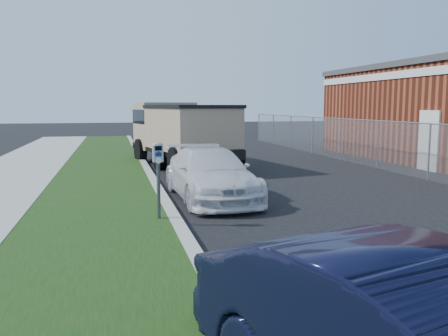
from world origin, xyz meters
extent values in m
plane|color=black|center=(0.00, 0.00, 0.00)|extent=(120.00, 120.00, 0.00)
cube|color=gray|center=(-2.60, 2.00, 0.07)|extent=(0.25, 50.00, 0.15)
cube|color=black|center=(-4.20, 2.00, 0.07)|extent=(3.00, 50.00, 0.13)
plane|color=slate|center=(6.00, 7.00, 0.90)|extent=(0.00, 30.00, 30.00)
cylinder|color=gray|center=(6.00, 7.00, 1.80)|extent=(0.04, 30.00, 0.04)
cylinder|color=gray|center=(6.00, 4.00, 0.90)|extent=(0.06, 0.06, 1.80)
cylinder|color=gray|center=(6.00, 7.00, 0.90)|extent=(0.06, 0.06, 1.80)
cylinder|color=gray|center=(6.00, 10.00, 0.90)|extent=(0.06, 0.06, 1.80)
cylinder|color=gray|center=(6.00, 13.00, 0.90)|extent=(0.06, 0.06, 1.80)
cylinder|color=gray|center=(6.00, 16.00, 0.90)|extent=(0.06, 0.06, 1.80)
cylinder|color=gray|center=(6.00, 19.00, 0.90)|extent=(0.06, 0.06, 1.80)
cylinder|color=gray|center=(6.00, 22.00, 0.90)|extent=(0.06, 0.06, 1.80)
cube|color=silver|center=(7.48, 8.00, 3.60)|extent=(0.06, 14.00, 0.30)
cube|color=silver|center=(7.45, 6.00, 1.10)|extent=(0.08, 1.10, 2.20)
cylinder|color=#3F4247|center=(-2.91, 0.24, 0.69)|extent=(0.07, 0.07, 1.10)
cube|color=gray|center=(-2.91, 0.24, 1.43)|extent=(0.20, 0.14, 0.33)
ellipsoid|color=gray|center=(-2.91, 0.24, 1.59)|extent=(0.22, 0.15, 0.13)
cube|color=black|center=(-2.91, 0.17, 1.54)|extent=(0.13, 0.02, 0.09)
cube|color=navy|center=(-2.91, 0.17, 1.42)|extent=(0.12, 0.01, 0.08)
cylinder|color=silver|center=(-2.91, 0.17, 1.30)|extent=(0.12, 0.01, 0.12)
cube|color=#3F4247|center=(-2.91, 0.17, 1.45)|extent=(0.04, 0.01, 0.05)
imported|color=silver|center=(-1.37, 2.61, 0.64)|extent=(2.00, 4.52, 1.29)
cube|color=black|center=(-1.08, 9.22, 0.71)|extent=(3.43, 6.59, 0.34)
cube|color=#937B5F|center=(-1.56, 11.42, 1.52)|extent=(2.62, 2.21, 1.96)
cube|color=black|center=(-1.56, 11.42, 1.91)|extent=(2.66, 2.24, 0.59)
cube|color=#937B5F|center=(-0.92, 8.45, 1.52)|extent=(3.17, 4.52, 1.57)
cube|color=black|center=(-0.92, 8.45, 2.33)|extent=(3.29, 4.64, 0.12)
cube|color=black|center=(-1.76, 12.33, 0.64)|extent=(2.33, 0.64, 0.29)
cylinder|color=black|center=(-2.64, 11.08, 0.49)|extent=(0.51, 1.02, 0.98)
cylinder|color=black|center=(-0.44, 11.56, 0.49)|extent=(0.51, 1.02, 0.98)
cylinder|color=black|center=(-2.08, 8.50, 0.49)|extent=(0.51, 1.02, 0.98)
cylinder|color=black|center=(0.12, 8.97, 0.49)|extent=(0.51, 1.02, 0.98)
cylinder|color=black|center=(-1.71, 6.77, 0.49)|extent=(0.51, 1.02, 0.98)
cylinder|color=black|center=(0.50, 7.25, 0.49)|extent=(0.51, 1.02, 0.98)
camera|label=1|loc=(-3.77, -9.06, 2.36)|focal=38.00mm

